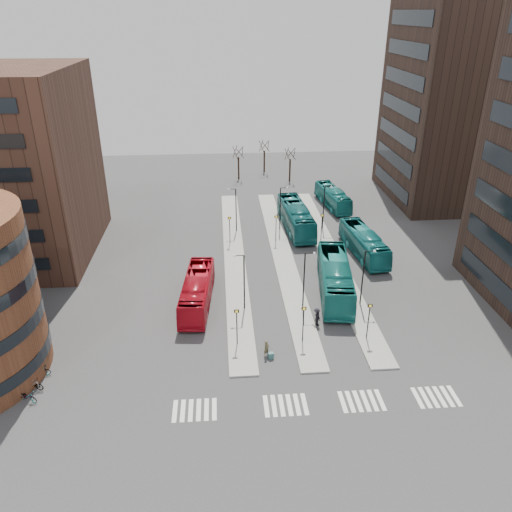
{
  "coord_description": "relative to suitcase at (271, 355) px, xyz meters",
  "views": [
    {
      "loc": [
        -5.53,
        -25.21,
        27.45
      ],
      "look_at": [
        -2.06,
        20.09,
        5.0
      ],
      "focal_mm": 35.0,
      "sensor_mm": 36.0,
      "label": 1
    }
  ],
  "objects": [
    {
      "name": "lamp_posts",
      "position": [
        4.17,
        18.13,
        3.29
      ],
      "size": [
        14.04,
        20.24,
        6.12
      ],
      "color": "black",
      "rests_on": "ground"
    },
    {
      "name": "teal_bus_c",
      "position": [
        13.59,
        19.78,
        1.29
      ],
      "size": [
        3.8,
        11.52,
        3.15
      ],
      "primitive_type": "imported",
      "rotation": [
        0.0,
        0.0,
        0.1
      ],
      "color": "#166E70",
      "rests_on": "ground"
    },
    {
      "name": "teal_bus_a",
      "position": [
        7.97,
        10.79,
        1.52
      ],
      "size": [
        4.78,
        13.28,
        3.62
      ],
      "primitive_type": "imported",
      "rotation": [
        0.0,
        0.0,
        -0.14
      ],
      "color": "#166E6A",
      "rests_on": "ground"
    },
    {
      "name": "crosswalk_stripes",
      "position": [
        3.29,
        -5.87,
        -0.28
      ],
      "size": [
        22.35,
        2.4,
        0.01
      ],
      "color": "silver",
      "rests_on": "ground"
    },
    {
      "name": "sign_poles",
      "position": [
        3.14,
        13.13,
        2.12
      ],
      "size": [
        12.45,
        22.12,
        3.65
      ],
      "color": "black",
      "rests_on": "ground"
    },
    {
      "name": "commuter_c",
      "position": [
        4.98,
        5.03,
        0.57
      ],
      "size": [
        1.05,
        1.27,
        1.71
      ],
      "primitive_type": "imported",
      "rotation": [
        0.0,
        0.0,
        4.27
      ],
      "color": "black",
      "rests_on": "ground"
    },
    {
      "name": "suitcase",
      "position": [
        0.0,
        0.0,
        0.0
      ],
      "size": [
        0.53,
        0.45,
        0.57
      ],
      "primitive_type": "cube",
      "rotation": [
        0.0,
        0.0,
        0.21
      ],
      "color": "navy",
      "rests_on": "ground"
    },
    {
      "name": "bicycle_far",
      "position": [
        -19.46,
        -0.76,
        0.18
      ],
      "size": [
        1.78,
        0.67,
        0.92
      ],
      "primitive_type": "imported",
      "rotation": [
        0.0,
        0.0,
        1.54
      ],
      "color": "gray",
      "rests_on": "ground"
    },
    {
      "name": "commuter_b",
      "position": [
        5.0,
        4.74,
        0.51
      ],
      "size": [
        0.71,
        1.01,
        1.59
      ],
      "primitive_type": "imported",
      "rotation": [
        0.0,
        0.0,
        1.96
      ],
      "color": "black",
      "rests_on": "ground"
    },
    {
      "name": "island_left",
      "position": [
        -2.46,
        20.13,
        -0.21
      ],
      "size": [
        2.5,
        45.0,
        0.15
      ],
      "primitive_type": "cube",
      "color": "gray",
      "rests_on": "ground"
    },
    {
      "name": "island_right",
      "position": [
        9.54,
        20.13,
        -0.21
      ],
      "size": [
        2.5,
        45.0,
        0.15
      ],
      "primitive_type": "cube",
      "color": "gray",
      "rests_on": "ground"
    },
    {
      "name": "bicycle_near",
      "position": [
        -19.46,
        -3.88,
        0.17
      ],
      "size": [
        1.82,
        1.25,
        0.91
      ],
      "primitive_type": "imported",
      "rotation": [
        0.0,
        0.0,
        1.15
      ],
      "color": "gray",
      "rests_on": "ground"
    },
    {
      "name": "teal_bus_b",
      "position": [
        6.37,
        28.37,
        1.5
      ],
      "size": [
        3.78,
        12.96,
        3.57
      ],
      "primitive_type": "imported",
      "rotation": [
        0.0,
        0.0,
        0.06
      ],
      "color": "#135B5F",
      "rests_on": "ground"
    },
    {
      "name": "ground",
      "position": [
        1.54,
        -9.87,
        -0.29
      ],
      "size": [
        160.0,
        160.0,
        0.0
      ],
      "primitive_type": "plane",
      "color": "#313133",
      "rests_on": "ground"
    },
    {
      "name": "bicycle_mid",
      "position": [
        -19.46,
        -2.56,
        0.26
      ],
      "size": [
        1.89,
        0.98,
        1.09
      ],
      "primitive_type": "imported",
      "rotation": [
        0.0,
        0.0,
        1.3
      ],
      "color": "gray",
      "rests_on": "ground"
    },
    {
      "name": "island_mid",
      "position": [
        3.54,
        20.13,
        -0.21
      ],
      "size": [
        2.5,
        45.0,
        0.15
      ],
      "primitive_type": "cube",
      "color": "gray",
      "rests_on": "ground"
    },
    {
      "name": "tower_far",
      "position": [
        33.51,
        40.13,
        14.71
      ],
      "size": [
        20.12,
        20.0,
        30.0
      ],
      "color": "#2E211A",
      "rests_on": "ground"
    },
    {
      "name": "traveller",
      "position": [
        -0.36,
        0.34,
        0.51
      ],
      "size": [
        0.68,
        0.67,
        1.59
      ],
      "primitive_type": "imported",
      "rotation": [
        0.0,
        0.0,
        0.75
      ],
      "color": "brown",
      "rests_on": "ground"
    },
    {
      "name": "commuter_a",
      "position": [
        -6.93,
        9.17,
        0.66
      ],
      "size": [
        1.01,
        0.84,
        1.89
      ],
      "primitive_type": "imported",
      "rotation": [
        0.0,
        0.0,
        3.28
      ],
      "color": "black",
      "rests_on": "ground"
    },
    {
      "name": "red_bus",
      "position": [
        -6.64,
        9.55,
        1.27
      ],
      "size": [
        3.56,
        11.33,
        3.1
      ],
      "primitive_type": "imported",
      "rotation": [
        0.0,
        0.0,
        -0.09
      ],
      "color": "#B60E1D",
      "rests_on": "ground"
    },
    {
      "name": "bare_trees",
      "position": [
        4.2,
        52.8,
        2.44
      ],
      "size": [
        10.97,
        8.14,
        5.9
      ],
      "color": "black",
      "rests_on": "ground"
    },
    {
      "name": "teal_bus_d",
      "position": [
        13.41,
        36.88,
        1.17
      ],
      "size": [
        3.9,
        10.71,
        2.91
      ],
      "primitive_type": "imported",
      "rotation": [
        0.0,
        0.0,
        0.14
      ],
      "color": "#166F6D",
      "rests_on": "ground"
    }
  ]
}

